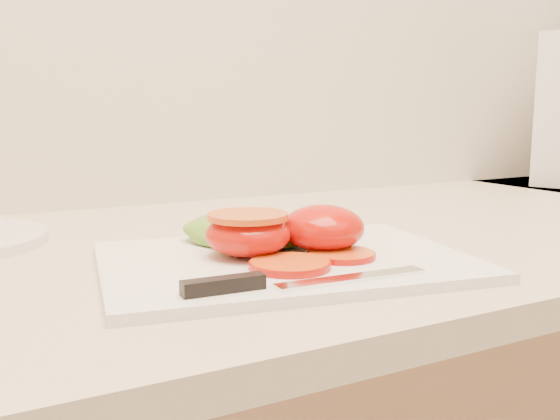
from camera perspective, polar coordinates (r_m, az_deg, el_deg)
name	(u,v)px	position (r m, az deg, el deg)	size (l,w,h in m)	color
cutting_board	(285,261)	(0.62, 0.44, -4.71)	(0.35, 0.26, 0.01)	white
tomato_half_dome	(323,228)	(0.64, 3.94, -1.64)	(0.09, 0.09, 0.05)	#BB0303
tomato_half_cut	(248,233)	(0.62, -2.95, -2.07)	(0.09, 0.09, 0.04)	#BB0303
tomato_slice_0	(290,265)	(0.57, 0.91, -5.02)	(0.07, 0.07, 0.01)	orange
tomato_slice_1	(341,255)	(0.61, 5.64, -4.10)	(0.06, 0.06, 0.01)	orange
lettuce_leaf_0	(250,230)	(0.68, -2.75, -1.82)	(0.15, 0.10, 0.03)	#67A82C
knife	(276,282)	(0.51, -0.36, -6.60)	(0.22, 0.04, 0.01)	silver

